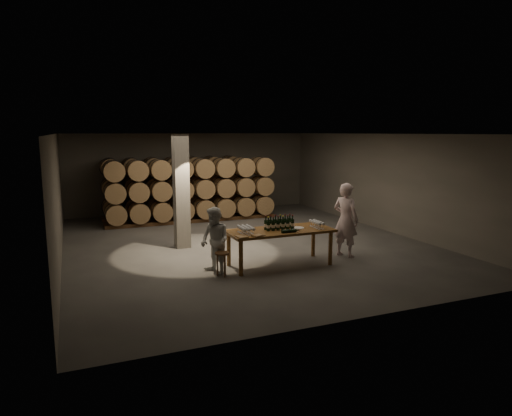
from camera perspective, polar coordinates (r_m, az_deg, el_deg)
name	(u,v)px	position (r m, az deg, el deg)	size (l,w,h in m)	color
room	(181,192)	(12.99, -9.32, 2.03)	(12.00, 12.00, 12.00)	#4A4745
tasting_table	(280,234)	(11.18, 3.00, -3.24)	(2.60, 1.10, 0.90)	brown
barrel_stack_back	(174,185)	(18.07, -10.27, 2.79)	(5.48, 0.95, 2.31)	#53301C
barrel_stack_front	(192,189)	(16.80, -7.97, 2.35)	(6.26, 0.95, 2.31)	#53301C
bottle_cluster	(279,224)	(11.17, 2.92, -2.04)	(0.74, 0.24, 0.35)	black
lying_bottles	(289,231)	(10.84, 4.17, -2.88)	(0.47, 0.08, 0.08)	black
glass_cluster_left	(246,228)	(10.72, -1.28, -2.53)	(0.30, 0.52, 0.17)	silver
glass_cluster_right	(317,223)	(11.45, 7.61, -1.82)	(0.20, 0.53, 0.18)	silver
plate	(298,228)	(11.36, 5.30, -2.49)	(0.29, 0.29, 0.02)	white
notebook_near	(257,236)	(10.45, 0.17, -3.46)	(0.23, 0.18, 0.03)	olive
notebook_corner	(242,237)	(10.36, -1.81, -3.60)	(0.22, 0.28, 0.02)	olive
pen	(262,236)	(10.50, 0.82, -3.46)	(0.01, 0.01, 0.15)	black
stool	(222,257)	(10.45, -4.24, -6.09)	(0.33, 0.33, 0.56)	#53301C
person_man	(346,220)	(12.19, 11.14, -1.46)	(0.71, 0.47, 1.96)	silver
person_woman	(215,241)	(10.55, -5.17, -4.13)	(0.76, 0.59, 1.56)	silver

